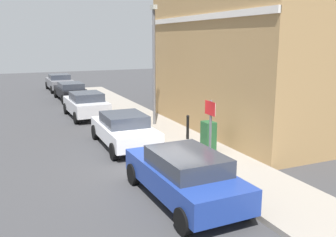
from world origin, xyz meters
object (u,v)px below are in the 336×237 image
car_black (71,91)px  street_sign (210,125)px  car_blue (184,174)px  lamppost (154,60)px  bollard_near_cabinet (188,126)px  car_grey (60,82)px  car_white (124,129)px  car_silver (86,104)px  utility_cabinet (208,138)px

car_black → street_sign: 17.12m
car_blue → car_black: 18.41m
lamppost → bollard_near_cabinet: bearing=-85.8°
street_sign → car_grey: bearing=93.9°
car_white → car_silver: size_ratio=1.05×
car_white → street_sign: bearing=-159.7°
car_white → car_silver: (-0.24, 6.30, 0.04)m
lamppost → car_silver: bearing=125.9°
car_black → lamppost: size_ratio=0.75×
car_blue → car_silver: car_silver is taller
utility_cabinet → car_grey: bearing=97.1°
car_black → car_grey: car_grey is taller
car_blue → street_sign: street_sign is taller
car_white → lamppost: size_ratio=0.74×
bollard_near_cabinet → lamppost: lamppost is taller
car_blue → lamppost: 9.02m
car_silver → bollard_near_cabinet: size_ratio=3.85×
car_blue → utility_cabinet: (2.62, 3.21, -0.07)m
car_blue → car_silver: 11.93m
car_white → car_grey: car_grey is taller
car_white → bollard_near_cabinet: bearing=-100.8°
car_silver → car_blue: bearing=179.3°
car_black → street_sign: (1.51, -17.02, 0.97)m
car_blue → car_grey: 23.81m
car_grey → lamppost: 15.92m
car_blue → street_sign: bearing=-50.5°
car_black → street_sign: size_ratio=1.86×
car_grey → car_blue: bearing=179.0°
car_white → utility_cabinet: (2.54, -2.43, -0.04)m
car_white → lamppost: (2.40, 2.65, 2.58)m
car_blue → car_silver: (-0.15, 11.93, 0.01)m
car_grey → lamppost: bearing=-172.0°
car_blue → car_grey: (0.07, 23.81, -0.02)m
car_blue → car_grey: bearing=-1.6°
utility_cabinet → bollard_near_cabinet: size_ratio=1.11×
car_silver → car_black: bearing=-3.6°
car_grey → street_sign: bearing=-177.0°
car_blue → lamppost: size_ratio=0.77×
car_grey → utility_cabinet: bearing=-173.8°
car_silver → lamppost: bearing=-145.5°
car_grey → street_sign: size_ratio=1.84×
car_white → utility_cabinet: 3.51m
street_sign → lamppost: lamppost is taller
car_white → utility_cabinet: bearing=-133.2°
utility_cabinet → bollard_near_cabinet: bearing=87.0°
car_black → utility_cabinet: (2.53, -15.21, -0.01)m
car_white → lamppost: bearing=-41.7°
car_silver → utility_cabinet: bearing=-163.8°
bollard_near_cabinet → street_sign: size_ratio=0.45×
street_sign → utility_cabinet: bearing=60.8°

